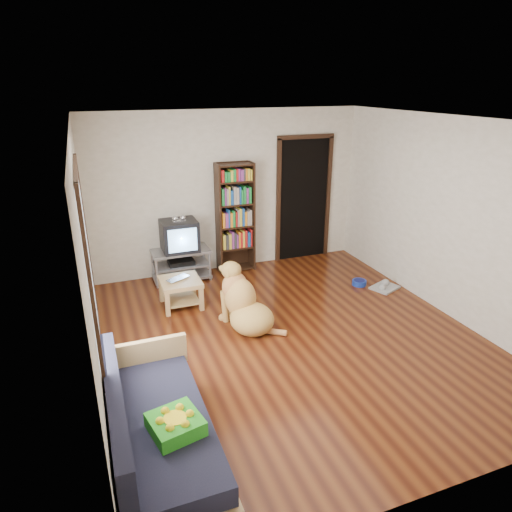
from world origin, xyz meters
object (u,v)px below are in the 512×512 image
object	(u,v)px
dog_bowl	(359,283)
grey_rag	(385,288)
sofa	(157,433)
coffee_table	(181,288)
green_cushion	(175,424)
crt_tv	(179,235)
dog	(244,304)
laptop	(180,280)
bookshelf	(235,212)
tv_stand	(181,264)

from	to	relation	value
dog_bowl	grey_rag	bearing A→B (deg)	-39.81
sofa	coffee_table	distance (m)	2.82
green_cushion	crt_tv	size ratio (longest dim) A/B	0.65
dog_bowl	dog	distance (m)	2.21
grey_rag	sofa	size ratio (longest dim) A/B	0.22
coffee_table	green_cushion	bearing A→B (deg)	-102.48
crt_tv	coffee_table	size ratio (longest dim) A/B	1.05
laptop	grey_rag	xyz separation A→B (m)	(3.05, -0.52, -0.40)
grey_rag	bookshelf	size ratio (longest dim) A/B	0.22
crt_tv	sofa	xyz separation A→B (m)	(-0.97, -3.65, -0.48)
bookshelf	sofa	distance (m)	4.26
dog_bowl	coffee_table	xyz separation A→B (m)	(-2.75, 0.30, 0.24)
green_cushion	bookshelf	xyz separation A→B (m)	(1.80, 3.93, 0.52)
grey_rag	crt_tv	bearing A→B (deg)	152.45
bookshelf	sofa	world-z (taller)	bookshelf
sofa	coffee_table	world-z (taller)	sofa
laptop	tv_stand	xyz separation A→B (m)	(0.20, 0.95, -0.14)
laptop	coffee_table	bearing A→B (deg)	61.50
laptop	sofa	size ratio (longest dim) A/B	0.19
coffee_table	dog	xyz separation A→B (m)	(0.64, -0.87, 0.04)
dog	dog_bowl	bearing A→B (deg)	15.19
dog	coffee_table	bearing A→B (deg)	126.24
laptop	crt_tv	bearing A→B (deg)	49.65
green_cushion	dog_bowl	size ratio (longest dim) A/B	1.72
crt_tv	sofa	bearing A→B (deg)	-104.93
sofa	dog	distance (m)	2.32
dog_bowl	coffee_table	bearing A→B (deg)	173.86
sofa	tv_stand	bearing A→B (deg)	74.98
green_cushion	grey_rag	bearing A→B (deg)	20.09
bookshelf	sofa	size ratio (longest dim) A/B	1.00
green_cushion	dog	world-z (taller)	dog
dog_bowl	tv_stand	xyz separation A→B (m)	(-2.55, 1.21, 0.23)
grey_rag	crt_tv	world-z (taller)	crt_tv
laptop	dog	bearing A→B (deg)	-81.30
coffee_table	dog	size ratio (longest dim) A/B	0.57
dog_bowl	crt_tv	bearing A→B (deg)	154.13
dog_bowl	dog	world-z (taller)	dog
green_cushion	crt_tv	xyz separation A→B (m)	(0.85, 3.86, 0.26)
dog_bowl	bookshelf	size ratio (longest dim) A/B	0.12
bookshelf	grey_rag	bearing A→B (deg)	-39.36
crt_tv	bookshelf	size ratio (longest dim) A/B	0.32
bookshelf	dog_bowl	bearing A→B (deg)	-39.28
dog_bowl	sofa	size ratio (longest dim) A/B	0.12
laptop	crt_tv	distance (m)	1.04
laptop	coffee_table	distance (m)	0.14
grey_rag	coffee_table	bearing A→B (deg)	169.86
laptop	bookshelf	xyz separation A→B (m)	(1.15, 1.04, 0.59)
grey_rag	tv_stand	size ratio (longest dim) A/B	0.44
green_cushion	laptop	world-z (taller)	green_cushion
green_cushion	tv_stand	xyz separation A→B (m)	(0.85, 3.84, -0.21)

